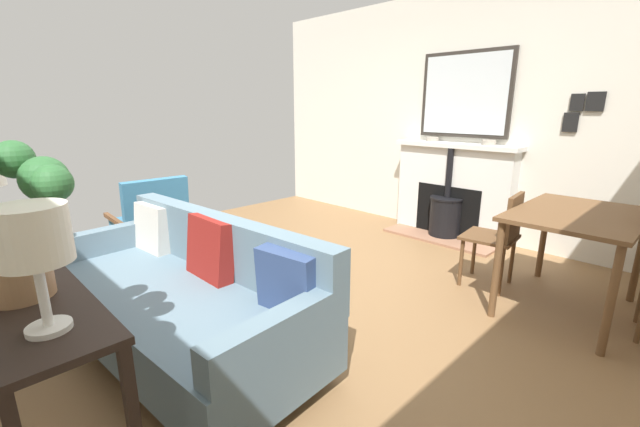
# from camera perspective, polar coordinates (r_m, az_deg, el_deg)

# --- Properties ---
(ground_plane) EXTENTS (5.16, 5.29, 0.01)m
(ground_plane) POSITION_cam_1_polar(r_m,az_deg,el_deg) (3.41, -5.80, -10.98)
(ground_plane) COLOR olive
(wall_left) EXTENTS (0.12, 5.29, 2.73)m
(wall_left) POSITION_cam_1_polar(r_m,az_deg,el_deg) (5.09, 17.49, 12.99)
(wall_left) COLOR silver
(wall_left) RESTS_ON ground
(fireplace) EXTENTS (0.57, 1.43, 1.09)m
(fireplace) POSITION_cam_1_polar(r_m,az_deg,el_deg) (4.90, 18.15, 2.40)
(fireplace) COLOR #93664C
(fireplace) RESTS_ON ground
(mirror_over_mantel) EXTENTS (0.04, 1.03, 0.93)m
(mirror_over_mantel) POSITION_cam_1_polar(r_m,az_deg,el_deg) (4.90, 19.90, 15.59)
(mirror_over_mantel) COLOR #2D2823
(mantel_bowl_near) EXTENTS (0.15, 0.15, 0.05)m
(mantel_bowl_near) POSITION_cam_1_polar(r_m,az_deg,el_deg) (4.98, 15.66, 10.18)
(mantel_bowl_near) COLOR #9E9384
(mantel_bowl_near) RESTS_ON fireplace
(mantel_bowl_far) EXTENTS (0.14, 0.14, 0.05)m
(mantel_bowl_far) POSITION_cam_1_polar(r_m,az_deg,el_deg) (4.68, 22.86, 9.33)
(mantel_bowl_far) COLOR #9E9384
(mantel_bowl_far) RESTS_ON fireplace
(sofa) EXTENTS (1.01, 2.09, 0.80)m
(sofa) POSITION_cam_1_polar(r_m,az_deg,el_deg) (2.70, -18.84, -10.93)
(sofa) COLOR #B2B2B7
(sofa) RESTS_ON ground
(ottoman) EXTENTS (0.63, 0.77, 0.39)m
(ottoman) POSITION_cam_1_polar(r_m,az_deg,el_deg) (3.41, -6.76, -6.50)
(ottoman) COLOR #B2B2B7
(ottoman) RESTS_ON ground
(armchair_accent) EXTENTS (0.70, 0.61, 0.84)m
(armchair_accent) POSITION_cam_1_polar(r_m,az_deg,el_deg) (4.23, -22.74, -0.24)
(armchair_accent) COLOR brown
(armchair_accent) RESTS_ON ground
(console_table) EXTENTS (0.38, 1.92, 0.75)m
(console_table) POSITION_cam_1_polar(r_m,az_deg,el_deg) (2.37, -37.29, -8.26)
(console_table) COLOR black
(console_table) RESTS_ON ground
(table_lamp_far_end) EXTENTS (0.23, 0.23, 0.43)m
(table_lamp_far_end) POSITION_cam_1_polar(r_m,az_deg,el_deg) (1.57, -35.72, -3.06)
(table_lamp_far_end) COLOR white
(table_lamp_far_end) RESTS_ON console_table
(potted_plant) EXTENTS (0.43, 0.45, 0.63)m
(potted_plant) POSITION_cam_1_polar(r_m,az_deg,el_deg) (1.89, -37.71, 0.89)
(potted_plant) COLOR #99704C
(potted_plant) RESTS_ON console_table
(book_stack) EXTENTS (0.28, 0.24, 0.05)m
(book_stack) POSITION_cam_1_polar(r_m,az_deg,el_deg) (2.44, -37.99, -5.19)
(book_stack) COLOR #4C7056
(book_stack) RESTS_ON console_table
(dining_table) EXTENTS (1.11, 0.77, 0.75)m
(dining_table) POSITION_cam_1_polar(r_m,az_deg,el_deg) (3.41, 32.70, -1.46)
(dining_table) COLOR brown
(dining_table) RESTS_ON ground
(dining_chair_near_fireplace) EXTENTS (0.44, 0.44, 0.81)m
(dining_chair_near_fireplace) POSITION_cam_1_polar(r_m,az_deg,el_deg) (3.60, 24.22, -2.47)
(dining_chair_near_fireplace) COLOR brown
(dining_chair_near_fireplace) RESTS_ON ground
(photo_gallery_row) EXTENTS (0.02, 0.31, 0.36)m
(photo_gallery_row) POSITION_cam_1_polar(r_m,az_deg,el_deg) (4.53, 33.18, 12.31)
(photo_gallery_row) COLOR black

